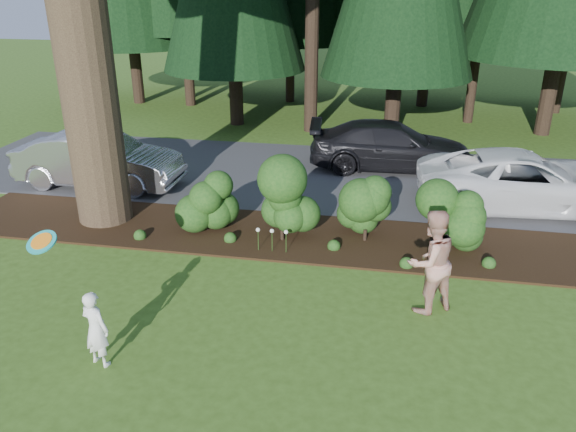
# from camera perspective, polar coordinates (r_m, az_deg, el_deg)

# --- Properties ---
(ground) EXTENTS (80.00, 80.00, 0.00)m
(ground) POSITION_cam_1_polar(r_m,az_deg,el_deg) (9.87, -2.84, -10.19)
(ground) COLOR #375618
(ground) RESTS_ON ground
(mulch_bed) EXTENTS (16.00, 2.50, 0.05)m
(mulch_bed) POSITION_cam_1_polar(r_m,az_deg,el_deg) (12.64, 0.52, -2.07)
(mulch_bed) COLOR black
(mulch_bed) RESTS_ON ground
(driveway) EXTENTS (22.00, 6.00, 0.03)m
(driveway) POSITION_cam_1_polar(r_m,az_deg,el_deg) (16.54, 3.11, 4.13)
(driveway) COLOR #38383A
(driveway) RESTS_ON ground
(shrub_row) EXTENTS (6.53, 1.60, 1.61)m
(shrub_row) POSITION_cam_1_polar(r_m,az_deg,el_deg) (12.12, 4.03, 0.77)
(shrub_row) COLOR #173F13
(shrub_row) RESTS_ON ground
(lily_cluster) EXTENTS (0.69, 0.09, 0.57)m
(lily_cluster) POSITION_cam_1_polar(r_m,az_deg,el_deg) (11.74, -1.64, -1.63)
(lily_cluster) COLOR #173F13
(lily_cluster) RESTS_ON ground
(car_silver_wagon) EXTENTS (4.56, 1.64, 1.49)m
(car_silver_wagon) POSITION_cam_1_polar(r_m,az_deg,el_deg) (16.28, -18.68, 5.43)
(car_silver_wagon) COLOR #ABABB0
(car_silver_wagon) RESTS_ON driveway
(car_white_suv) EXTENTS (5.34, 2.83, 1.43)m
(car_white_suv) POSITION_cam_1_polar(r_m,az_deg,el_deg) (15.11, 22.81, 3.33)
(car_white_suv) COLOR white
(car_white_suv) RESTS_ON driveway
(car_dark_suv) EXTENTS (5.00, 2.43, 1.40)m
(car_dark_suv) POSITION_cam_1_polar(r_m,az_deg,el_deg) (17.20, 10.38, 7.05)
(car_dark_suv) COLOR black
(car_dark_suv) RESTS_ON driveway
(child) EXTENTS (0.52, 0.42, 1.25)m
(child) POSITION_cam_1_polar(r_m,az_deg,el_deg) (8.94, -18.95, -10.78)
(child) COLOR white
(child) RESTS_ON ground
(adult) EXTENTS (1.16, 1.11, 1.89)m
(adult) POSITION_cam_1_polar(r_m,az_deg,el_deg) (9.90, 14.28, -4.52)
(adult) COLOR #A63516
(adult) RESTS_ON ground
(frisbee) EXTENTS (0.47, 0.42, 0.26)m
(frisbee) POSITION_cam_1_polar(r_m,az_deg,el_deg) (8.97, -23.75, -2.41)
(frisbee) COLOR teal
(frisbee) RESTS_ON ground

